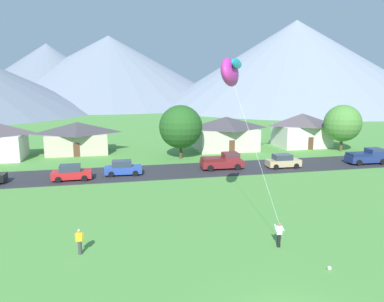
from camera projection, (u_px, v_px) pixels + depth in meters
name	position (u px, v px, depth m)	size (l,w,h in m)	color
road_strip	(175.00, 171.00, 45.42)	(160.00, 7.51, 0.08)	#2D2D33
mountain_west_ridge	(110.00, 70.00, 176.93)	(117.58, 117.58, 31.81)	gray
mountain_east_ridge	(48.00, 75.00, 170.51)	(83.03, 83.03, 27.63)	slate
mountain_far_east_ridge	(295.00, 64.00, 155.91)	(116.51, 116.51, 35.48)	gray
house_leftmost	(226.00, 133.00, 59.39)	(10.02, 6.81, 5.27)	beige
house_left_center	(78.00, 137.00, 56.97)	(9.54, 7.11, 4.69)	beige
house_rightmost	(302.00, 129.00, 62.46)	(8.83, 6.71, 5.53)	silver
tree_left_of_center	(181.00, 127.00, 52.37)	(6.08, 6.08, 7.52)	#4C3823
tree_center	(343.00, 123.00, 57.85)	(5.67, 5.67, 7.22)	brown
parked_car_tan_west_end	(283.00, 161.00, 47.03)	(4.23, 2.14, 1.68)	tan
parked_car_blue_mid_west	(123.00, 168.00, 43.30)	(4.27, 2.21, 1.68)	#2847A8
parked_car_red_east_end	(71.00, 173.00, 41.06)	(4.22, 2.11, 1.68)	red
pickup_truck_navy_west_side	(368.00, 156.00, 49.23)	(5.29, 2.51, 1.99)	navy
pickup_truck_maroon_east_side	(223.00, 161.00, 46.23)	(5.24, 2.40, 1.99)	maroon
kite_flyer_with_kite	(231.00, 74.00, 26.29)	(3.91, 6.41, 12.42)	black
watcher_person	(80.00, 241.00, 23.45)	(0.56, 0.24, 1.68)	#3D3D42
soccer_ball	(329.00, 268.00, 21.58)	(0.24, 0.24, 0.24)	white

